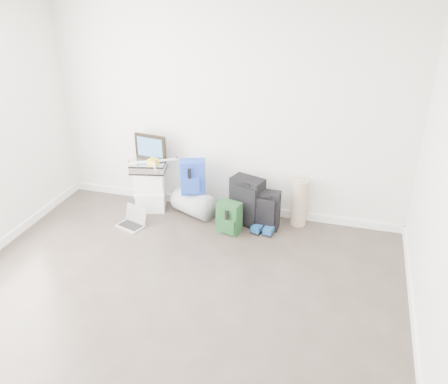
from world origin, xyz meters
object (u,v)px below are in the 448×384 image
(briefcase, at_px, (148,166))
(laptop, at_px, (133,221))
(boxes_stack, at_px, (150,190))
(large_suitcase, at_px, (247,201))
(duffel_bag, at_px, (194,203))
(carry_on, at_px, (266,210))

(briefcase, xyz_separation_m, laptop, (-0.05, -0.46, -0.56))
(boxes_stack, bearing_deg, laptop, -112.73)
(boxes_stack, distance_m, laptop, 0.52)
(boxes_stack, relative_size, large_suitcase, 0.90)
(boxes_stack, bearing_deg, duffel_bag, -16.31)
(duffel_bag, xyz_separation_m, large_suitcase, (0.70, -0.02, 0.14))
(large_suitcase, distance_m, carry_on, 0.27)
(duffel_bag, height_order, carry_on, carry_on)
(large_suitcase, relative_size, carry_on, 1.24)
(carry_on, bearing_deg, laptop, -164.60)
(briefcase, distance_m, carry_on, 1.61)
(large_suitcase, bearing_deg, laptop, -142.84)
(large_suitcase, bearing_deg, duffel_bag, -163.13)
(briefcase, xyz_separation_m, large_suitcase, (1.31, -0.01, -0.31))
(laptop, bearing_deg, boxes_stack, 103.08)
(briefcase, relative_size, duffel_bag, 0.81)
(large_suitcase, height_order, laptop, large_suitcase)
(duffel_bag, relative_size, carry_on, 1.10)
(duffel_bag, bearing_deg, carry_on, 19.94)
(duffel_bag, distance_m, large_suitcase, 0.72)
(briefcase, bearing_deg, duffel_bag, -12.20)
(boxes_stack, height_order, carry_on, boxes_stack)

